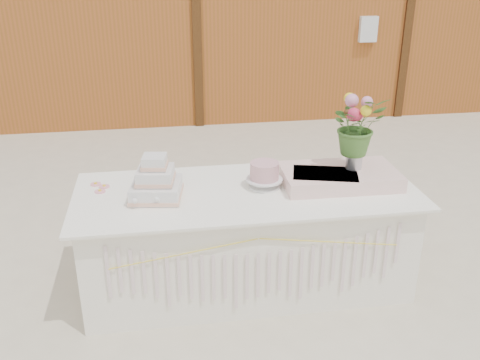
# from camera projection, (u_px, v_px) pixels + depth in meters

# --- Properties ---
(ground) EXTENTS (80.00, 80.00, 0.00)m
(ground) POSITION_uv_depth(u_px,v_px,m) (246.00, 282.00, 4.05)
(ground) COLOR beige
(ground) RESTS_ON ground
(cake_table) EXTENTS (2.40, 1.00, 0.77)m
(cake_table) POSITION_uv_depth(u_px,v_px,m) (247.00, 238.00, 3.89)
(cake_table) COLOR white
(cake_table) RESTS_ON ground
(wedding_cake) EXTENTS (0.38, 0.38, 0.30)m
(wedding_cake) POSITION_uv_depth(u_px,v_px,m) (156.00, 184.00, 3.60)
(wedding_cake) COLOR silver
(wedding_cake) RESTS_ON cake_table
(pink_cake_stand) EXTENTS (0.26, 0.26, 0.19)m
(pink_cake_stand) POSITION_uv_depth(u_px,v_px,m) (264.00, 174.00, 3.75)
(pink_cake_stand) COLOR white
(pink_cake_stand) RESTS_ON cake_table
(satin_runner) EXTENTS (0.83, 0.49, 0.10)m
(satin_runner) POSITION_uv_depth(u_px,v_px,m) (339.00, 177.00, 3.84)
(satin_runner) COLOR beige
(satin_runner) RESTS_ON cake_table
(flower_vase) EXTENTS (0.12, 0.12, 0.16)m
(flower_vase) POSITION_uv_depth(u_px,v_px,m) (354.00, 158.00, 3.82)
(flower_vase) COLOR #BDBDC2
(flower_vase) RESTS_ON satin_runner
(bouquet) EXTENTS (0.43, 0.39, 0.42)m
(bouquet) POSITION_uv_depth(u_px,v_px,m) (358.00, 119.00, 3.70)
(bouquet) COLOR #416E2C
(bouquet) RESTS_ON flower_vase
(loose_flowers) EXTENTS (0.22, 0.39, 0.02)m
(loose_flowers) POSITION_uv_depth(u_px,v_px,m) (95.00, 190.00, 3.73)
(loose_flowers) COLOR pink
(loose_flowers) RESTS_ON cake_table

